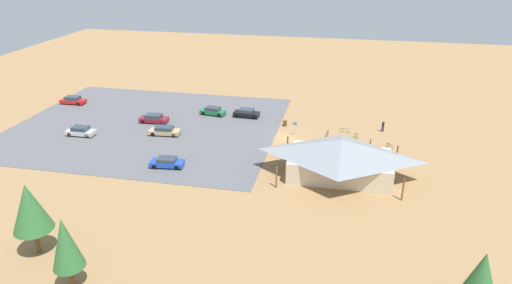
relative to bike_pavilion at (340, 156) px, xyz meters
The scene contains 22 objects.
ground 13.54m from the bike_pavilion, 50.99° to the right, with size 160.00×160.00×0.00m, color #937047.
parking_lot_asphalt 32.67m from the bike_pavilion, 19.74° to the right, with size 41.40×34.97×0.05m, color #56565B.
bike_pavilion is the anchor object (origin of this frame).
trash_bin 17.99m from the bike_pavilion, 59.24° to the right, with size 0.60×0.60×0.90m, color brown.
lot_sign 13.87m from the bike_pavilion, 58.84° to the right, with size 0.56×0.08×2.20m.
pine_mideast 32.87m from the bike_pavilion, 49.43° to the left, with size 2.66×2.66×6.63m.
pine_west 34.62m from the bike_pavilion, 38.40° to the left, with size 3.58×3.58×7.23m.
bicycle_white_yard_left 14.66m from the bike_pavilion, 91.44° to the right, with size 1.59×0.50×0.74m.
bicycle_teal_by_bin 12.91m from the bike_pavilion, 79.71° to the right, with size 0.48×1.76×0.81m.
bicycle_orange_lone_east 12.00m from the bike_pavilion, 124.30° to the right, with size 0.79×1.48×0.76m.
bicycle_blue_front_row 11.44m from the bike_pavilion, 111.18° to the right, with size 0.48×1.75×0.87m.
bicycle_black_near_porch 10.63m from the bike_pavilion, 95.53° to the right, with size 1.44×0.94×0.85m.
bicycle_silver_yard_center 9.29m from the bike_pavilion, 119.89° to the right, with size 1.42×0.95×0.79m.
bicycle_yellow_lone_west 12.53m from the bike_pavilion, 99.49° to the right, with size 0.68×1.63×0.85m.
car_black_back_corner 24.13m from the bike_pavilion, 48.27° to the right, with size 4.34×2.11×1.40m.
car_red_by_curb 51.56m from the bike_pavilion, 20.68° to the right, with size 4.44×1.82×1.40m.
car_tan_far_end 27.62m from the bike_pavilion, 16.50° to the right, with size 4.80×2.15×1.36m.
car_silver_inner_stall 39.10m from the bike_pavilion, ahead, with size 4.28×1.86×1.43m.
car_blue_front_row 22.18m from the bike_pavilion, ahead, with size 4.49×2.27×1.28m.
car_maroon_mid_lot 32.61m from the bike_pavilion, 22.39° to the right, with size 4.61×2.05×1.41m.
car_green_second_row 28.22m from the bike_pavilion, 39.27° to the right, with size 4.43×2.29×1.36m.
visitor_at_bikes 17.29m from the bike_pavilion, 110.42° to the right, with size 0.40×0.37×1.77m.
Camera 1 is at (-8.54, 62.26, 26.80)m, focal length 32.08 mm.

